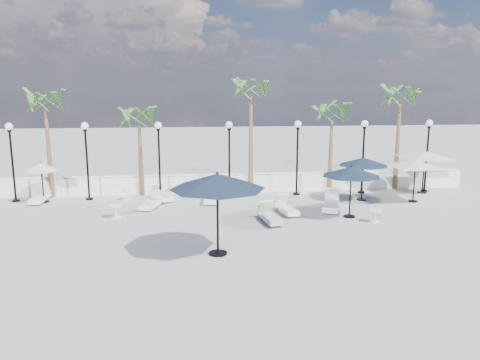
{
  "coord_description": "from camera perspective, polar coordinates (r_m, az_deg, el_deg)",
  "views": [
    {
      "loc": [
        -1.96,
        -16.8,
        5.46
      ],
      "look_at": [
        0.18,
        3.15,
        1.5
      ],
      "focal_mm": 35.0,
      "sensor_mm": 36.0,
      "label": 1
    }
  ],
  "objects": [
    {
      "name": "lamppost_6",
      "position": [
        26.59,
        21.91,
        3.95
      ],
      "size": [
        0.36,
        0.36,
        3.84
      ],
      "color": "black",
      "rests_on": "ground"
    },
    {
      "name": "palm_0",
      "position": [
        25.13,
        -22.64,
        8.2
      ],
      "size": [
        2.6,
        2.6,
        5.5
      ],
      "color": "brown",
      "rests_on": "ground"
    },
    {
      "name": "side_table_0",
      "position": [
        20.66,
        -14.87,
        -3.56
      ],
      "size": [
        0.59,
        0.59,
        0.57
      ],
      "color": "silver",
      "rests_on": "ground"
    },
    {
      "name": "lounger_3",
      "position": [
        22.02,
        -10.77,
        -2.8
      ],
      "size": [
        1.02,
        1.86,
        0.66
      ],
      "rotation": [
        0.0,
        0.0,
        -0.27
      ],
      "color": "silver",
      "rests_on": "ground"
    },
    {
      "name": "lounger_5",
      "position": [
        21.65,
        11.03,
        -2.93
      ],
      "size": [
        1.34,
        2.21,
        0.79
      ],
      "rotation": [
        0.0,
        0.0,
        -0.34
      ],
      "color": "silver",
      "rests_on": "ground"
    },
    {
      "name": "parasol_navy_mid",
      "position": [
        20.3,
        13.41,
        0.98
      ],
      "size": [
        2.51,
        2.51,
        2.25
      ],
      "color": "black",
      "rests_on": "ground"
    },
    {
      "name": "lamppost_1",
      "position": [
        24.02,
        -18.23,
        3.5
      ],
      "size": [
        0.36,
        0.36,
        3.84
      ],
      "color": "black",
      "rests_on": "ground"
    },
    {
      "name": "palm_1",
      "position": [
        24.3,
        -12.21,
        6.89
      ],
      "size": [
        2.6,
        2.6,
        4.7
      ],
      "color": "brown",
      "rests_on": "ground"
    },
    {
      "name": "balustrade",
      "position": [
        24.89,
        -1.49,
        -0.41
      ],
      "size": [
        26.0,
        0.3,
        1.01
      ],
      "color": "white",
      "rests_on": "ground"
    },
    {
      "name": "parasol_navy_right",
      "position": [
        23.63,
        14.81,
        2.15
      ],
      "size": [
        2.43,
        2.43,
        2.18
      ],
      "color": "black",
      "rests_on": "ground"
    },
    {
      "name": "lamppost_2",
      "position": [
        23.54,
        -9.86,
        3.75
      ],
      "size": [
        0.36,
        0.36,
        3.84
      ],
      "color": "black",
      "rests_on": "ground"
    },
    {
      "name": "parasol_cream_sq_b",
      "position": [
        26.23,
        21.64,
        3.24
      ],
      "size": [
        4.76,
        4.76,
        2.39
      ],
      "color": "black",
      "rests_on": "ground"
    },
    {
      "name": "lounger_6",
      "position": [
        19.41,
        3.73,
        -4.48
      ],
      "size": [
        0.87,
        1.93,
        0.7
      ],
      "rotation": [
        0.0,
        0.0,
        0.15
      ],
      "color": "silver",
      "rests_on": "ground"
    },
    {
      "name": "ground",
      "position": [
        17.78,
        0.5,
        -6.73
      ],
      "size": [
        100.0,
        100.0,
        0.0
      ],
      "primitive_type": "plane",
      "color": "#979893",
      "rests_on": "ground"
    },
    {
      "name": "lounger_0",
      "position": [
        24.72,
        -23.23,
        -1.97
      ],
      "size": [
        0.62,
        1.86,
        0.7
      ],
      "rotation": [
        0.0,
        0.0,
        0.0
      ],
      "color": "silver",
      "rests_on": "ground"
    },
    {
      "name": "side_table_1",
      "position": [
        23.8,
        -13.75,
        -1.74
      ],
      "size": [
        0.47,
        0.47,
        0.46
      ],
      "color": "silver",
      "rests_on": "ground"
    },
    {
      "name": "parasol_cream_small",
      "position": [
        24.37,
        -23.07,
        1.42
      ],
      "size": [
        1.63,
        1.63,
        2.01
      ],
      "color": "black",
      "rests_on": "ground"
    },
    {
      "name": "lounger_4",
      "position": [
        20.8,
        5.73,
        -3.47
      ],
      "size": [
        0.86,
        1.85,
        0.67
      ],
      "rotation": [
        0.0,
        0.0,
        0.17
      ],
      "color": "silver",
      "rests_on": "ground"
    },
    {
      "name": "parasol_cream_sq_a",
      "position": [
        24.02,
        20.64,
        2.2
      ],
      "size": [
        4.44,
        4.44,
        2.18
      ],
      "color": "black",
      "rests_on": "ground"
    },
    {
      "name": "lounger_1",
      "position": [
        23.44,
        -9.48,
        -1.91
      ],
      "size": [
        1.24,
        1.82,
        0.65
      ],
      "rotation": [
        0.0,
        0.0,
        0.44
      ],
      "color": "silver",
      "rests_on": "ground"
    },
    {
      "name": "lamppost_5",
      "position": [
        25.14,
        14.83,
        4.01
      ],
      "size": [
        0.36,
        0.36,
        3.84
      ],
      "color": "black",
      "rests_on": "ground"
    },
    {
      "name": "side_table_2",
      "position": [
        20.18,
        16.17,
        -4.08
      ],
      "size": [
        0.53,
        0.53,
        0.51
      ],
      "color": "silver",
      "rests_on": "ground"
    },
    {
      "name": "lamppost_4",
      "position": [
        24.12,
        7.02,
        4.01
      ],
      "size": [
        0.36,
        0.36,
        3.84
      ],
      "color": "black",
      "rests_on": "ground"
    },
    {
      "name": "lamppost_3",
      "position": [
        23.57,
        -1.32,
        3.92
      ],
      "size": [
        0.36,
        0.36,
        3.84
      ],
      "color": "black",
      "rests_on": "ground"
    },
    {
      "name": "lamppost_0",
      "position": [
        24.99,
        -26.11,
        3.2
      ],
      "size": [
        0.36,
        0.36,
        3.84
      ],
      "color": "black",
      "rests_on": "ground"
    },
    {
      "name": "parasol_navy_left",
      "position": [
        15.16,
        -2.79,
        -0.21
      ],
      "size": [
        3.18,
        3.18,
        2.81
      ],
      "color": "black",
      "rests_on": "ground"
    },
    {
      "name": "palm_3",
      "position": [
        25.28,
        11.14,
        7.53
      ],
      "size": [
        2.6,
        2.6,
        4.9
      ],
      "color": "brown",
      "rests_on": "ground"
    },
    {
      "name": "lounger_2",
      "position": [
        22.81,
        -3.45,
        -2.05
      ],
      "size": [
        0.87,
        2.09,
        0.76
      ],
      "rotation": [
        0.0,
        0.0,
        -0.1
      ],
      "color": "silver",
      "rests_on": "ground"
    },
    {
      "name": "palm_4",
      "position": [
        26.57,
        18.95,
        8.99
      ],
      "size": [
        2.6,
        2.6,
        5.7
      ],
      "color": "brown",
      "rests_on": "ground"
    },
    {
      "name": "palm_2",
      "position": [
        24.31,
        1.36,
        10.35
      ],
      "size": [
        2.6,
        2.6,
        6.1
      ],
      "color": "brown",
      "rests_on": "ground"
    }
  ]
}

